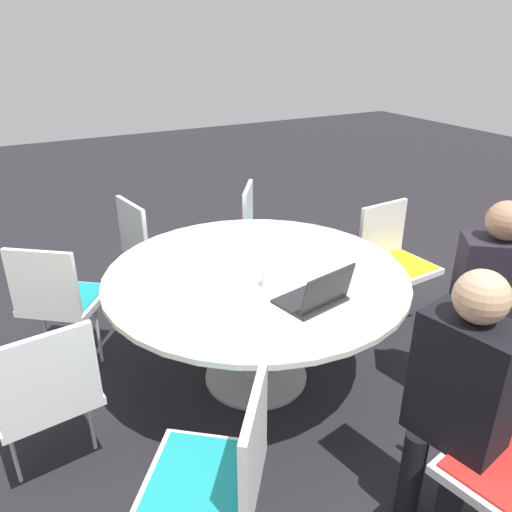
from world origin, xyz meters
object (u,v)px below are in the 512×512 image
object	(u,v)px
chair_2	(393,255)
chair_6	(45,389)
chair_4	(150,243)
person_0	(460,389)
chair_3	(264,229)
coffee_cup	(269,279)
chair_5	(58,295)
chair_7	(220,470)
person_1	(491,294)
laptop	(317,296)

from	to	relation	value
chair_2	chair_6	world-z (taller)	same
chair_4	person_0	xyz separation A→B (m)	(-2.40, -0.50, 0.19)
chair_3	chair_6	xyz separation A→B (m)	(-1.23, 1.80, 0.00)
chair_2	chair_4	bearing A→B (deg)	-39.03
chair_3	coffee_cup	bearing A→B (deg)	6.41
chair_4	chair_5	bearing A→B (deg)	-65.15
chair_7	person_1	world-z (taller)	person_1
chair_5	chair_6	xyz separation A→B (m)	(-0.88, 0.18, 0.00)
chair_7	person_1	bearing A→B (deg)	-45.03
person_0	coffee_cup	world-z (taller)	person_0
chair_4	chair_5	size ratio (longest dim) A/B	1.00
chair_2	coffee_cup	bearing A→B (deg)	11.12
chair_6	chair_7	distance (m)	0.92
chair_3	coffee_cup	distance (m)	1.38
chair_4	person_1	xyz separation A→B (m)	(-1.94, -1.25, 0.19)
laptop	chair_2	bearing A→B (deg)	-161.92
coffee_cup	person_0	bearing A→B (deg)	-166.60
chair_7	laptop	xyz separation A→B (m)	(0.52, -0.77, 0.26)
chair_3	chair_6	size ratio (longest dim) A/B	1.00
chair_5	chair_4	bearing A→B (deg)	71.64
person_0	coffee_cup	bearing A→B (deg)	1.99
chair_6	coffee_cup	world-z (taller)	chair_6
chair_6	person_0	world-z (taller)	person_0
chair_6	chair_7	bearing A→B (deg)	-64.07
chair_6	person_0	xyz separation A→B (m)	(-1.02, -1.41, 0.19)
chair_6	chair_7	size ratio (longest dim) A/B	1.00
chair_7	chair_3	bearing A→B (deg)	4.90
laptop	chair_5	bearing A→B (deg)	-57.53
chair_6	coffee_cup	size ratio (longest dim) A/B	11.11
chair_4	person_1	world-z (taller)	person_1
chair_2	chair_7	world-z (taller)	same
chair_7	person_0	size ratio (longest dim) A/B	0.71
person_0	chair_7	bearing A→B (deg)	63.41
chair_7	coffee_cup	distance (m)	1.07
chair_7	coffee_cup	world-z (taller)	chair_7
person_1	coffee_cup	xyz separation A→B (m)	(0.60, 1.00, 0.06)
person_0	person_1	size ratio (longest dim) A/B	1.00
chair_2	person_1	xyz separation A→B (m)	(-0.93, 0.20, 0.19)
chair_2	chair_4	world-z (taller)	same
chair_7	coffee_cup	bearing A→B (deg)	-1.37
person_0	laptop	xyz separation A→B (m)	(0.77, 0.14, 0.07)
chair_3	chair_5	xyz separation A→B (m)	(-0.36, 1.61, 0.00)
chair_2	coffee_cup	size ratio (longest dim) A/B	11.11
chair_2	person_0	bearing A→B (deg)	51.32
laptop	person_0	bearing A→B (deg)	88.89
chair_4	laptop	xyz separation A→B (m)	(-1.63, -0.36, 0.26)
chair_5	person_1	bearing A→B (deg)	1.04
chair_5	person_0	distance (m)	2.27
chair_2	coffee_cup	world-z (taller)	chair_2
chair_2	chair_6	xyz separation A→B (m)	(-0.36, 2.36, 0.00)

